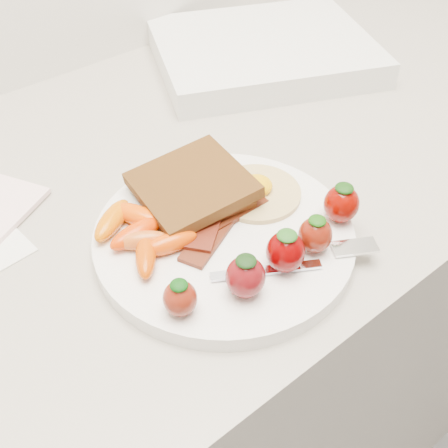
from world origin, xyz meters
TOP-DOWN VIEW (x-y plane):
  - counter at (0.00, 1.70)m, footprint 2.00×0.60m
  - plate at (-0.03, 1.56)m, footprint 0.27×0.27m
  - toast_lower at (-0.02, 1.62)m, footprint 0.10×0.10m
  - toast_upper at (-0.02, 1.62)m, footprint 0.13×0.13m
  - fried_egg at (0.04, 1.59)m, footprint 0.11×0.11m
  - bacon_strips at (-0.03, 1.58)m, footprint 0.13×0.10m
  - baby_carrots at (-0.10, 1.61)m, footprint 0.09×0.12m
  - strawberries at (-0.01, 1.49)m, footprint 0.23×0.05m
  - fork at (0.01, 1.48)m, footprint 0.16×0.08m
  - appliance at (0.27, 1.83)m, footprint 0.40×0.37m

SIDE VIEW (x-z plane):
  - counter at x=0.00m, z-range 0.00..0.90m
  - plate at x=-0.03m, z-range 0.90..0.92m
  - appliance at x=0.27m, z-range 0.90..0.94m
  - fork at x=0.01m, z-range 0.92..0.92m
  - bacon_strips at x=-0.03m, z-range 0.92..0.93m
  - fried_egg at x=0.04m, z-range 0.91..0.93m
  - toast_lower at x=-0.02m, z-range 0.92..0.93m
  - baby_carrots at x=-0.10m, z-range 0.92..0.94m
  - strawberries at x=-0.01m, z-range 0.92..0.96m
  - toast_upper at x=-0.02m, z-range 0.93..0.95m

